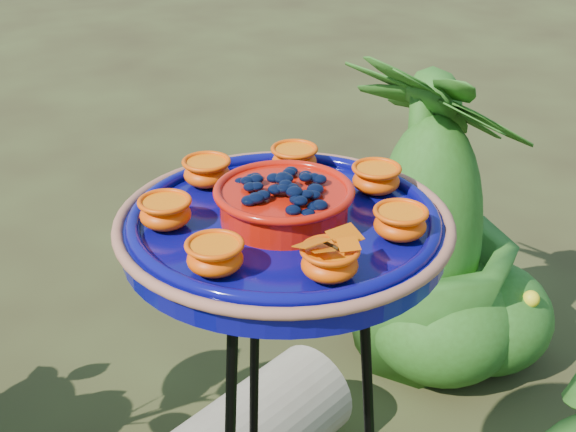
# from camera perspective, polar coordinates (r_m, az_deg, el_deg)

# --- Properties ---
(feeder_dish) EXTENTS (0.45, 0.45, 0.10)m
(feeder_dish) POSITION_cam_1_polar(r_m,az_deg,el_deg) (1.06, -0.29, -0.34)
(feeder_dish) COLOR #08085F
(feeder_dish) RESTS_ON tripod_stand
(shrub_back_right) EXTENTS (0.62, 0.62, 0.86)m
(shrub_back_right) POSITION_cam_1_polar(r_m,az_deg,el_deg) (2.10, 9.95, 0.14)
(shrub_back_right) COLOR #285516
(shrub_back_right) RESTS_ON ground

